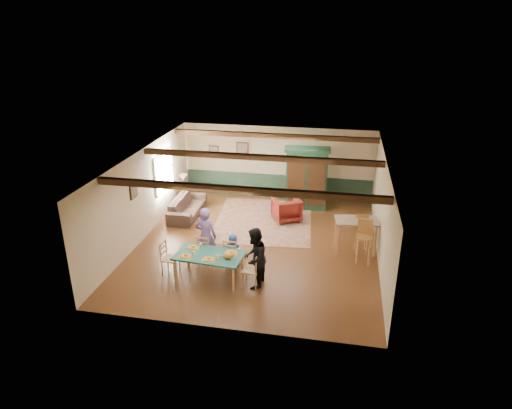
% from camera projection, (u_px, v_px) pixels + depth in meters
% --- Properties ---
extents(floor, '(8.00, 8.00, 0.00)m').
position_uv_depth(floor, '(257.00, 245.00, 13.60)').
color(floor, '#4F2C16').
rests_on(floor, ground).
extents(wall_back, '(7.00, 0.02, 2.70)m').
position_uv_depth(wall_back, '(277.00, 163.00, 16.72)').
color(wall_back, beige).
rests_on(wall_back, floor).
extents(wall_left, '(0.02, 8.00, 2.70)m').
position_uv_depth(wall_left, '(143.00, 195.00, 13.70)').
color(wall_left, beige).
rests_on(wall_left, floor).
extents(wall_right, '(0.02, 8.00, 2.70)m').
position_uv_depth(wall_right, '(382.00, 213.00, 12.47)').
color(wall_right, beige).
rests_on(wall_right, floor).
extents(ceiling, '(7.00, 8.00, 0.02)m').
position_uv_depth(ceiling, '(257.00, 158.00, 12.58)').
color(ceiling, white).
rests_on(ceiling, wall_back).
extents(wainscot_back, '(6.95, 0.03, 0.90)m').
position_uv_depth(wainscot_back, '(277.00, 186.00, 17.04)').
color(wainscot_back, '#1E3728').
rests_on(wainscot_back, floor).
extents(ceiling_beam_front, '(6.95, 0.16, 0.16)m').
position_uv_depth(ceiling_beam_front, '(238.00, 190.00, 10.52)').
color(ceiling_beam_front, black).
rests_on(ceiling_beam_front, ceiling).
extents(ceiling_beam_mid, '(6.95, 0.16, 0.16)m').
position_uv_depth(ceiling_beam_mid, '(259.00, 157.00, 12.97)').
color(ceiling_beam_mid, black).
rests_on(ceiling_beam_mid, ceiling).
extents(ceiling_beam_back, '(6.95, 0.16, 0.16)m').
position_uv_depth(ceiling_beam_back, '(274.00, 136.00, 15.33)').
color(ceiling_beam_back, black).
rests_on(ceiling_beam_back, ceiling).
extents(window_left, '(0.06, 1.60, 1.30)m').
position_uv_depth(window_left, '(164.00, 171.00, 15.17)').
color(window_left, white).
rests_on(window_left, wall_left).
extents(picture_left_wall, '(0.04, 0.42, 0.52)m').
position_uv_depth(picture_left_wall, '(133.00, 189.00, 13.00)').
color(picture_left_wall, gray).
rests_on(picture_left_wall, wall_left).
extents(picture_back_a, '(0.45, 0.04, 0.55)m').
position_uv_depth(picture_back_a, '(242.00, 150.00, 16.75)').
color(picture_back_a, gray).
rests_on(picture_back_a, wall_back).
extents(picture_back_b, '(0.38, 0.04, 0.48)m').
position_uv_depth(picture_back_b, '(214.00, 152.00, 17.00)').
color(picture_back_b, gray).
rests_on(picture_back_b, wall_back).
extents(dining_table, '(1.79, 1.09, 0.72)m').
position_uv_depth(dining_table, '(210.00, 267.00, 11.72)').
color(dining_table, '#1D5C54').
rests_on(dining_table, floor).
extents(dining_chair_far_left, '(0.43, 0.45, 0.91)m').
position_uv_depth(dining_chair_far_left, '(205.00, 249.00, 12.39)').
color(dining_chair_far_left, tan).
rests_on(dining_chair_far_left, floor).
extents(dining_chair_far_right, '(0.43, 0.45, 0.91)m').
position_uv_depth(dining_chair_far_right, '(232.00, 253.00, 12.20)').
color(dining_chair_far_right, tan).
rests_on(dining_chair_far_right, floor).
extents(dining_chair_end_left, '(0.45, 0.43, 0.91)m').
position_uv_depth(dining_chair_end_left, '(170.00, 258.00, 11.95)').
color(dining_chair_end_left, tan).
rests_on(dining_chair_end_left, floor).
extents(dining_chair_end_right, '(0.45, 0.43, 0.91)m').
position_uv_depth(dining_chair_end_right, '(251.00, 269.00, 11.41)').
color(dining_chair_end_right, tan).
rests_on(dining_chair_end_right, floor).
extents(person_man, '(0.63, 0.44, 1.65)m').
position_uv_depth(person_man, '(206.00, 236.00, 12.32)').
color(person_man, '#795DA1').
rests_on(person_man, floor).
extents(person_woman, '(0.66, 0.81, 1.58)m').
position_uv_depth(person_woman, '(254.00, 258.00, 11.26)').
color(person_woman, black).
rests_on(person_woman, floor).
extents(person_child, '(0.49, 0.34, 0.96)m').
position_uv_depth(person_child, '(233.00, 251.00, 12.26)').
color(person_child, '#27439F').
rests_on(person_child, floor).
extents(cat, '(0.35, 0.16, 0.17)m').
position_uv_depth(cat, '(227.00, 256.00, 11.33)').
color(cat, orange).
rests_on(cat, dining_table).
extents(place_setting_near_left, '(0.40, 0.32, 0.11)m').
position_uv_depth(place_setting_near_left, '(186.00, 254.00, 11.47)').
color(place_setting_near_left, orange).
rests_on(place_setting_near_left, dining_table).
extents(place_setting_near_center, '(0.40, 0.32, 0.11)m').
position_uv_depth(place_setting_near_center, '(209.00, 257.00, 11.32)').
color(place_setting_near_center, orange).
rests_on(place_setting_near_center, dining_table).
extents(place_setting_far_left, '(0.40, 0.32, 0.11)m').
position_uv_depth(place_setting_far_left, '(193.00, 246.00, 11.90)').
color(place_setting_far_left, orange).
rests_on(place_setting_far_left, dining_table).
extents(place_setting_far_right, '(0.40, 0.32, 0.11)m').
position_uv_depth(place_setting_far_right, '(232.00, 251.00, 11.64)').
color(place_setting_far_right, orange).
rests_on(place_setting_far_right, dining_table).
extents(area_rug, '(3.41, 3.95, 0.01)m').
position_uv_depth(area_rug, '(264.00, 220.00, 15.26)').
color(area_rug, tan).
rests_on(area_rug, floor).
extents(armoire, '(1.60, 0.76, 2.19)m').
position_uv_depth(armoire, '(306.00, 179.00, 15.89)').
color(armoire, '#163824').
rests_on(armoire, floor).
extents(armchair, '(1.13, 1.15, 0.78)m').
position_uv_depth(armchair, '(286.00, 209.00, 15.15)').
color(armchair, '#4F120F').
rests_on(armchair, floor).
extents(sofa, '(0.89, 2.15, 0.62)m').
position_uv_depth(sofa, '(187.00, 206.00, 15.59)').
color(sofa, '#3D2D26').
rests_on(sofa, floor).
extents(end_table, '(0.52, 0.52, 0.58)m').
position_uv_depth(end_table, '(184.00, 196.00, 16.54)').
color(end_table, black).
rests_on(end_table, floor).
extents(table_lamp, '(0.30, 0.30, 0.53)m').
position_uv_depth(table_lamp, '(183.00, 182.00, 16.33)').
color(table_lamp, tan).
rests_on(table_lamp, end_table).
extents(counter_table, '(1.28, 0.84, 1.00)m').
position_uv_depth(counter_table, '(355.00, 236.00, 13.05)').
color(counter_table, '#C7B39B').
rests_on(counter_table, floor).
extents(bar_stool_left, '(0.45, 0.49, 1.22)m').
position_uv_depth(bar_stool_left, '(364.00, 242.00, 12.45)').
color(bar_stool_left, '#BD8949').
rests_on(bar_stool_left, floor).
extents(bar_stool_right, '(0.44, 0.47, 1.10)m').
position_uv_depth(bar_stool_right, '(361.00, 235.00, 13.03)').
color(bar_stool_right, '#BD8949').
rests_on(bar_stool_right, floor).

